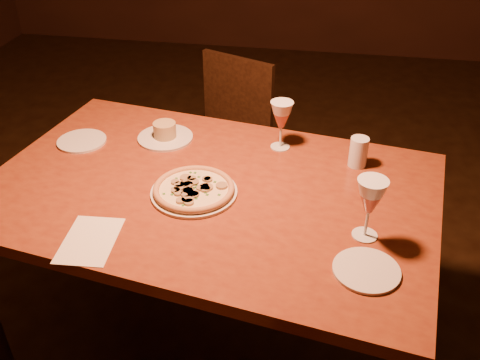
# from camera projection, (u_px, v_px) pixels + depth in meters

# --- Properties ---
(floor) EXTENTS (7.00, 7.00, 0.00)m
(floor) POSITION_uv_depth(u_px,v_px,m) (246.00, 321.00, 2.36)
(floor) COLOR #321F10
(floor) RESTS_ON ground
(dining_table) EXTENTS (1.64, 1.20, 0.81)m
(dining_table) POSITION_uv_depth(u_px,v_px,m) (209.00, 204.00, 1.85)
(dining_table) COLOR brown
(dining_table) RESTS_ON floor
(chair_far) EXTENTS (0.55, 0.55, 0.86)m
(chair_far) POSITION_uv_depth(u_px,v_px,m) (225.00, 134.00, 2.79)
(chair_far) COLOR black
(chair_far) RESTS_ON floor
(pizza_plate) EXTENTS (0.29, 0.29, 0.03)m
(pizza_plate) POSITION_uv_depth(u_px,v_px,m) (194.00, 189.00, 1.76)
(pizza_plate) COLOR silver
(pizza_plate) RESTS_ON dining_table
(ramekin_saucer) EXTENTS (0.21, 0.21, 0.07)m
(ramekin_saucer) POSITION_uv_depth(u_px,v_px,m) (165.00, 134.00, 2.07)
(ramekin_saucer) COLOR silver
(ramekin_saucer) RESTS_ON dining_table
(wine_glass_far) EXTENTS (0.09, 0.09, 0.19)m
(wine_glass_far) POSITION_uv_depth(u_px,v_px,m) (281.00, 125.00, 1.98)
(wine_glass_far) COLOR #B8594C
(wine_glass_far) RESTS_ON dining_table
(wine_glass_right) EXTENTS (0.09, 0.09, 0.20)m
(wine_glass_right) POSITION_uv_depth(u_px,v_px,m) (369.00, 209.00, 1.53)
(wine_glass_right) COLOR #B8594C
(wine_glass_right) RESTS_ON dining_table
(water_tumbler) EXTENTS (0.07, 0.07, 0.11)m
(water_tumbler) POSITION_uv_depth(u_px,v_px,m) (358.00, 152.00, 1.89)
(water_tumbler) COLOR silver
(water_tumbler) RESTS_ON dining_table
(side_plate_left) EXTENTS (0.19, 0.19, 0.01)m
(side_plate_left) POSITION_uv_depth(u_px,v_px,m) (82.00, 141.00, 2.06)
(side_plate_left) COLOR silver
(side_plate_left) RESTS_ON dining_table
(side_plate_near) EXTENTS (0.19, 0.19, 0.01)m
(side_plate_near) POSITION_uv_depth(u_px,v_px,m) (366.00, 270.00, 1.46)
(side_plate_near) COLOR silver
(side_plate_near) RESTS_ON dining_table
(menu_card) EXTENTS (0.17, 0.23, 0.00)m
(menu_card) POSITION_uv_depth(u_px,v_px,m) (90.00, 240.00, 1.57)
(menu_card) COLOR white
(menu_card) RESTS_ON dining_table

